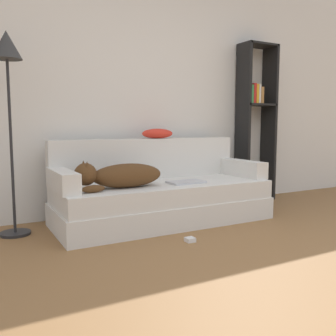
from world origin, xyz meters
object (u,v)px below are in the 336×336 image
object	(u,v)px
dog	(120,175)
power_adapter	(190,240)
floor_lamp	(8,70)
throw_pillow	(157,134)
bookshelf	(256,114)
couch	(163,202)
laptop	(186,182)

from	to	relation	value
dog	power_adapter	xyz separation A→B (m)	(0.38, -0.56, -0.48)
dog	floor_lamp	distance (m)	1.26
dog	power_adapter	world-z (taller)	dog
throw_pillow	bookshelf	xyz separation A→B (m)	(1.40, 0.08, 0.23)
couch	power_adapter	size ratio (longest dim) A/B	28.51
throw_pillow	power_adapter	xyz separation A→B (m)	(-0.22, -1.01, -0.83)
bookshelf	floor_lamp	xyz separation A→B (m)	(-2.84, -0.20, 0.31)
couch	bookshelf	world-z (taller)	bookshelf
laptop	power_adapter	bearing A→B (deg)	-119.67
power_adapter	dog	bearing A→B (deg)	123.64
laptop	floor_lamp	distance (m)	1.83
throw_pillow	power_adapter	size ratio (longest dim) A/B	4.73
couch	dog	distance (m)	0.58
power_adapter	couch	bearing A→B (deg)	80.85
throw_pillow	bookshelf	bearing A→B (deg)	3.27
dog	floor_lamp	xyz separation A→B (m)	(-0.84, 0.32, 0.88)
floor_lamp	laptop	bearing A→B (deg)	-13.17
bookshelf	power_adapter	size ratio (longest dim) A/B	26.38
throw_pillow	couch	bearing A→B (deg)	-108.16
laptop	power_adapter	world-z (taller)	laptop
laptop	couch	bearing A→B (deg)	141.96
floor_lamp	dog	bearing A→B (deg)	-20.89
couch	throw_pillow	distance (m)	0.75
floor_lamp	power_adapter	bearing A→B (deg)	-36.07
laptop	throw_pillow	xyz separation A→B (m)	(-0.07, 0.48, 0.45)
dog	throw_pillow	size ratio (longest dim) A/B	2.32
couch	bookshelf	distance (m)	1.81
dog	floor_lamp	bearing A→B (deg)	159.11
couch	throw_pillow	size ratio (longest dim) A/B	6.03
couch	floor_lamp	xyz separation A→B (m)	(-1.32, 0.22, 1.19)
throw_pillow	floor_lamp	distance (m)	1.54
throw_pillow	bookshelf	distance (m)	1.42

